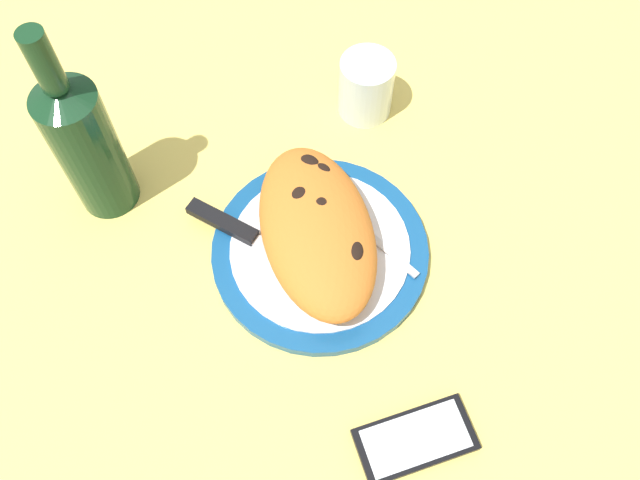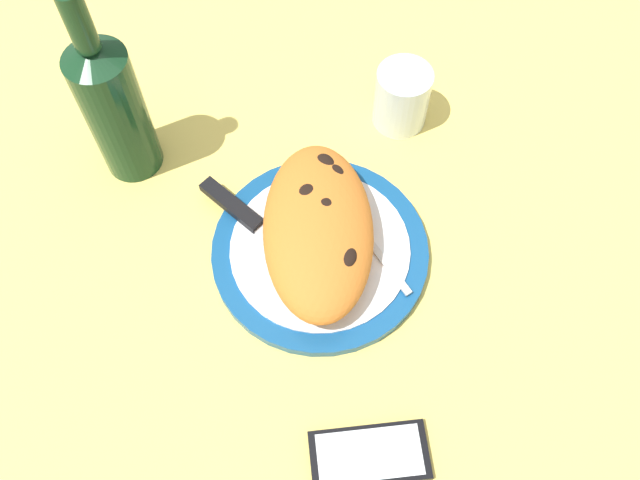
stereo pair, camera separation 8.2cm
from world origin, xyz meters
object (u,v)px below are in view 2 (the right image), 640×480
calzone (316,230)px  smartphone (369,455)px  fork (366,238)px  plate (320,251)px  water_glass (401,100)px  wine_bottle (113,106)px  knife (249,219)px

calzone → smartphone: calzone is taller
fork → smartphone: size_ratio=1.08×
fork → smartphone: 26.15cm
plate → water_glass: 24.50cm
smartphone → water_glass: water_glass is taller
water_glass → plate: bearing=134.6°
smartphone → wine_bottle: 50.95cm
fork → knife: bearing=62.3°
calzone → knife: calzone is taller
wine_bottle → calzone: bearing=-137.5°
plate → wine_bottle: 30.94cm
calzone → fork: bearing=-102.0°
knife → water_glass: 26.91cm
calzone → fork: 7.07cm
plate → calzone: (0.75, 0.26, 4.31)cm
plate → smartphone: 25.37cm
knife → water_glass: (10.65, -24.65, 1.72)cm
calzone → smartphone: bearing=174.8°
plate → knife: bearing=48.9°
smartphone → fork: bearing=-19.1°
calzone → wine_bottle: 29.04cm
calzone → water_glass: water_glass is taller
calzone → water_glass: bearing=-47.1°
fork → water_glass: bearing=-32.9°
knife → wine_bottle: bearing=38.4°
fork → wine_bottle: 34.99cm
smartphone → water_glass: (42.29, -19.94, 3.44)cm
plate → calzone: size_ratio=1.00×
fork → wine_bottle: wine_bottle is taller
calzone → smartphone: 26.49cm
water_glass → smartphone: bearing=154.8°
fork → water_glass: water_glass is taller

